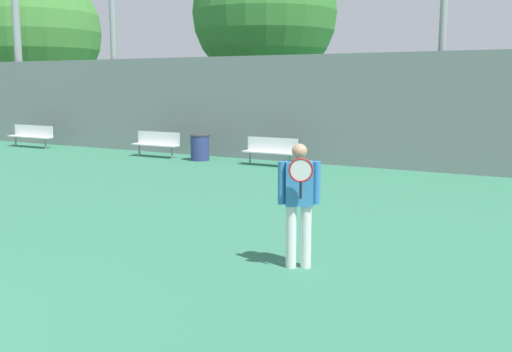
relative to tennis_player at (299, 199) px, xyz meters
name	(u,v)px	position (x,y,z in m)	size (l,w,h in m)	color
tennis_player	(299,199)	(0.00, 0.00, 0.00)	(0.53, 0.51, 1.66)	silver
bench_courtside_near	(157,142)	(-9.32, 8.53, -0.44)	(1.72, 0.40, 0.83)	white
bench_courtside_far	(271,149)	(-5.02, 8.53, -0.44)	(1.67, 0.40, 0.83)	white
bench_adjacent_court	(32,134)	(-15.39, 8.53, -0.44)	(2.08, 0.40, 0.83)	white
trash_bin	(200,147)	(-7.55, 8.49, -0.53)	(0.62, 0.62, 0.82)	navy
back_fence	(360,111)	(-2.68, 9.62, 0.70)	(33.97, 0.06, 3.28)	gray
tree_green_tall	(265,13)	(-8.31, 14.08, 4.19)	(5.67, 5.67, 7.99)	brown
tree_green_broad	(33,32)	(-21.31, 13.87, 3.96)	(6.61, 6.61, 8.21)	brown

